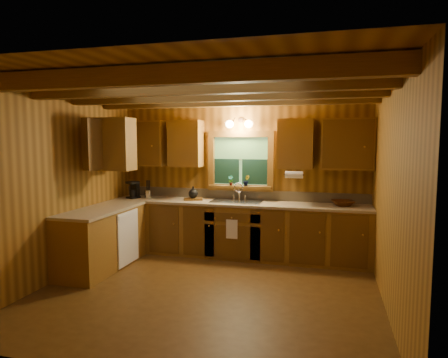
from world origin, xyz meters
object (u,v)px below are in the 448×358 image
Objects in this scene: coffee_maker at (134,190)px; cutting_board at (193,199)px; wicker_basket at (343,203)px; sink at (237,204)px.

cutting_board is at bearing 24.40° from coffee_maker.
wicker_basket is (2.41, 0.04, 0.03)m from cutting_board.
wicker_basket is at bearing -20.97° from cutting_board.
sink is 1.83m from coffee_maker.
coffee_maker is 1.08m from cutting_board.
coffee_maker is 0.95× the size of cutting_board.
wicker_basket is (1.66, 0.04, 0.09)m from sink.
wicker_basket reaches higher than cutting_board.
coffee_maker reaches higher than wicker_basket.
sink is 1.66m from wicker_basket.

